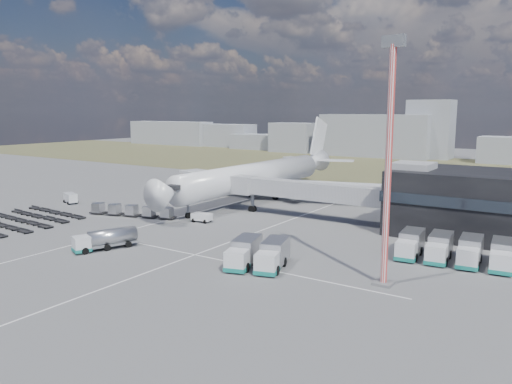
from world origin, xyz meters
The scene contains 16 objects.
ground centered at (0.00, 0.00, 0.00)m, with size 420.00×420.00×0.00m, color #565659.
grass_strip centered at (0.00, 110.00, 0.01)m, with size 420.00×90.00×0.01m, color brown.
lane_markings centered at (9.77, 3.00, 0.01)m, with size 47.12×110.00×0.01m.
terminal centered at (47.77, 23.96, 5.25)m, with size 30.40×16.40×11.00m.
jet_bridge centered at (15.90, 20.42, 5.05)m, with size 30.30×3.80×7.05m.
airliner centered at (0.00, 32.38, 5.29)m, with size 51.59×64.53×17.62m.
skyline centered at (-3.12, 150.35, 7.84)m, with size 300.24×26.34×25.18m.
fuel_tanker centered at (3.75, -12.69, 1.41)m, with size 5.28×8.93×2.82m.
pushback_tug centered at (4.00, 8.00, 0.76)m, with size 3.38×1.90×1.51m, color silver.
utility_van centered at (-30.10, 6.57, 1.07)m, with size 3.94×1.78×2.13m, color silver.
catering_truck centered at (3.67, 39.95, 1.42)m, with size 4.00×6.49×2.77m.
service_trucks_near centered at (25.89, -7.63, 1.67)m, with size 8.25×9.11×3.08m.
service_trucks_far centered at (45.70, 7.87, 1.64)m, with size 14.20×8.69×3.02m.
uld_row centered at (-9.48, 4.38, 1.13)m, with size 17.10×6.29×1.89m.
baggage_dollies centered at (-23.84, -9.45, 0.32)m, with size 21.90×17.35×0.64m.
floodlight_mast centered at (41.04, -5.30, 13.44)m, with size 2.54×2.07×26.82m.
Camera 1 is at (58.44, -57.43, 19.17)m, focal length 35.00 mm.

